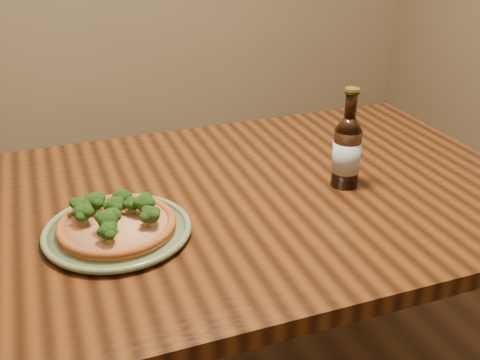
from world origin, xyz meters
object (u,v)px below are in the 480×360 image
object	(u,v)px
table	(202,235)
plate	(118,231)
pizza	(116,222)
beer_bottle	(347,151)

from	to	relation	value
table	plate	xyz separation A→B (m)	(-0.20, -0.08, 0.10)
plate	pizza	bearing A→B (deg)	100.29
plate	beer_bottle	world-z (taller)	beer_bottle
pizza	beer_bottle	distance (m)	0.56
table	pizza	xyz separation A→B (m)	(-0.20, -0.08, 0.12)
table	pizza	size ratio (longest dim) A/B	6.62
plate	pizza	xyz separation A→B (m)	(-0.00, 0.00, 0.02)
table	pizza	bearing A→B (deg)	-157.97
table	beer_bottle	xyz separation A→B (m)	(0.35, -0.04, 0.18)
table	pizza	world-z (taller)	pizza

